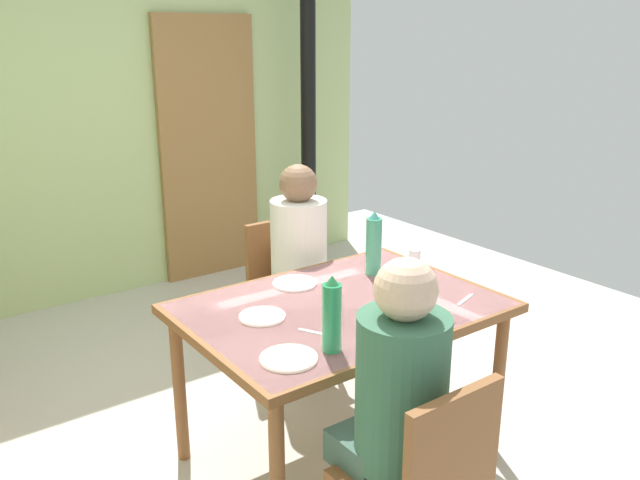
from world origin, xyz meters
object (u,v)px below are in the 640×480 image
(person_near_diner, at_px, (399,386))
(water_bottle_green_near, at_px, (374,245))
(person_far_diner, at_px, (300,246))
(water_bottle_green_far, at_px, (332,316))
(dining_table, at_px, (340,320))
(chair_far_diner, at_px, (287,288))

(person_near_diner, bearing_deg, water_bottle_green_near, 53.70)
(person_far_diner, bearing_deg, water_bottle_green_far, 61.23)
(person_near_diner, xyz_separation_m, person_far_diner, (0.57, 1.38, 0.00))
(person_far_diner, distance_m, water_bottle_green_far, 1.16)
(dining_table, bearing_deg, water_bottle_green_near, 29.82)
(person_near_diner, bearing_deg, person_far_diner, 67.73)
(chair_far_diner, relative_size, water_bottle_green_far, 2.98)
(dining_table, relative_size, water_bottle_green_near, 4.25)
(dining_table, height_order, person_near_diner, person_near_diner)
(chair_far_diner, relative_size, water_bottle_green_near, 2.80)
(water_bottle_green_near, bearing_deg, chair_far_diner, 98.39)
(person_far_diner, height_order, water_bottle_green_far, person_far_diner)
(water_bottle_green_far, bearing_deg, person_far_diner, 61.23)
(person_near_diner, height_order, water_bottle_green_far, person_near_diner)
(person_near_diner, xyz_separation_m, water_bottle_green_near, (0.66, 0.89, 0.12))
(water_bottle_green_near, bearing_deg, person_far_diner, 100.70)
(person_near_diner, relative_size, water_bottle_green_far, 2.63)
(dining_table, xyz_separation_m, water_bottle_green_near, (0.36, 0.20, 0.22))
(dining_table, distance_m, person_far_diner, 0.75)
(chair_far_diner, height_order, person_near_diner, person_near_diner)
(dining_table, distance_m, person_near_diner, 0.76)
(person_near_diner, distance_m, person_far_diner, 1.49)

